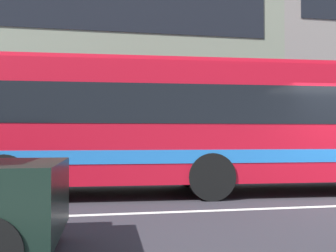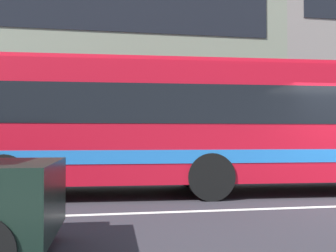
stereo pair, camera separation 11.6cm
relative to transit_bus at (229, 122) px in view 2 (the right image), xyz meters
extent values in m
cube|color=gray|center=(-7.30, 11.71, 4.15)|extent=(24.95, 8.77, 11.67)
cube|color=red|center=(0.00, 0.00, -0.05)|extent=(11.87, 3.14, 2.57)
cube|color=black|center=(0.00, 0.00, 0.34)|extent=(11.16, 3.12, 0.82)
cube|color=blue|center=(0.00, 0.00, -0.75)|extent=(11.63, 3.15, 0.28)
cube|color=#B51429|center=(0.00, 0.00, 1.30)|extent=(11.38, 2.71, 0.12)
cylinder|color=black|center=(-0.67, 1.21, -1.18)|extent=(1.01, 0.33, 1.00)
cylinder|color=black|center=(-0.79, -1.13, -1.18)|extent=(1.01, 0.33, 1.00)
cylinder|color=black|center=(-4.81, 1.42, -1.18)|extent=(1.01, 0.33, 1.00)
cylinder|color=black|center=(-4.93, -0.92, -1.18)|extent=(1.01, 0.33, 1.00)
cylinder|color=black|center=(-4.13, -3.76, -1.36)|extent=(0.65, 0.25, 0.64)
camera|label=1|loc=(-3.30, -9.42, -0.31)|focal=43.84mm
camera|label=2|loc=(-3.19, -9.45, -0.31)|focal=43.84mm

